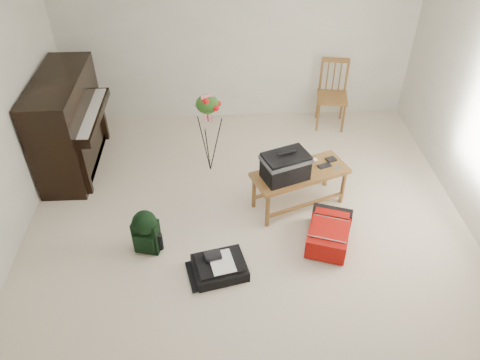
{
  "coord_description": "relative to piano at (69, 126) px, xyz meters",
  "views": [
    {
      "loc": [
        -0.28,
        -3.5,
        3.78
      ],
      "look_at": [
        -0.09,
        0.35,
        0.64
      ],
      "focal_mm": 35.0,
      "sensor_mm": 36.0,
      "label": 1
    }
  ],
  "objects": [
    {
      "name": "floor",
      "position": [
        2.19,
        -1.6,
        -0.6
      ],
      "size": [
        5.0,
        5.5,
        0.01
      ],
      "primitive_type": "cube",
      "color": "beige",
      "rests_on": "ground"
    },
    {
      "name": "ceiling",
      "position": [
        2.19,
        -1.6,
        1.9
      ],
      "size": [
        5.0,
        5.5,
        0.01
      ],
      "primitive_type": "cube",
      "color": "white",
      "rests_on": "wall_back"
    },
    {
      "name": "wall_back",
      "position": [
        2.19,
        1.15,
        0.65
      ],
      "size": [
        5.0,
        0.04,
        2.5
      ],
      "primitive_type": "cube",
      "color": "silver",
      "rests_on": "floor"
    },
    {
      "name": "piano",
      "position": [
        0.0,
        0.0,
        0.0
      ],
      "size": [
        0.71,
        1.5,
        1.25
      ],
      "color": "black",
      "rests_on": "floor"
    },
    {
      "name": "bench",
      "position": [
        2.66,
        -0.97,
        0.0
      ],
      "size": [
        1.19,
        0.81,
        0.85
      ],
      "rotation": [
        0.0,
        0.0,
        0.37
      ],
      "color": "#976331",
      "rests_on": "floor"
    },
    {
      "name": "dining_chair",
      "position": [
        3.53,
        0.84,
        -0.12
      ],
      "size": [
        0.49,
        0.49,
        0.98
      ],
      "rotation": [
        0.0,
        0.0,
        -0.17
      ],
      "color": "#976331",
      "rests_on": "floor"
    },
    {
      "name": "red_suitcase",
      "position": [
        3.04,
        -1.55,
        -0.46
      ],
      "size": [
        0.6,
        0.74,
        0.27
      ],
      "rotation": [
        0.0,
        0.0,
        -0.33
      ],
      "color": "red",
      "rests_on": "floor"
    },
    {
      "name": "black_duffel",
      "position": [
        1.85,
        -1.95,
        -0.52
      ],
      "size": [
        0.61,
        0.53,
        0.22
      ],
      "rotation": [
        0.0,
        0.0,
        0.23
      ],
      "color": "black",
      "rests_on": "floor"
    },
    {
      "name": "green_backpack",
      "position": [
        1.09,
        -1.6,
        -0.31
      ],
      "size": [
        0.3,
        0.27,
        0.53
      ],
      "rotation": [
        0.0,
        0.0,
        -0.24
      ],
      "color": "black",
      "rests_on": "floor"
    },
    {
      "name": "flower_stand",
      "position": [
        1.76,
        -0.21,
        -0.05
      ],
      "size": [
        0.45,
        0.45,
        1.13
      ],
      "rotation": [
        0.0,
        0.0,
        0.31
      ],
      "color": "black",
      "rests_on": "floor"
    }
  ]
}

